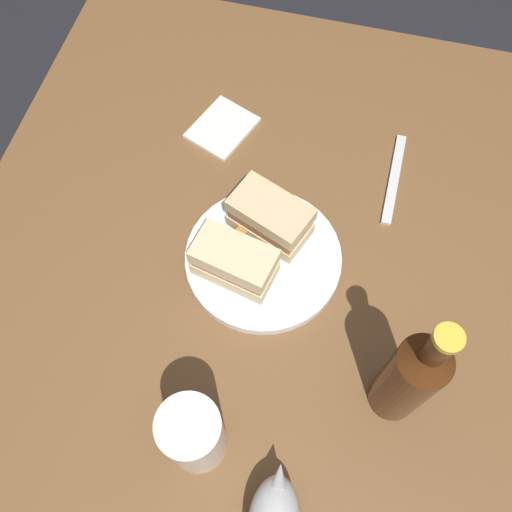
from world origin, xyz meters
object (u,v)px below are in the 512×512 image
at_px(sandwich_half_left, 270,217).
at_px(sandwich_half_right, 234,262).
at_px(pint_glass, 194,436).
at_px(napkin, 222,128).
at_px(plate, 263,259).
at_px(fork, 394,179).
at_px(cider_bottle, 410,377).

distance_m(sandwich_half_left, sandwich_half_right, 0.09).
height_order(pint_glass, napkin, pint_glass).
height_order(sandwich_half_left, sandwich_half_right, sandwich_half_left).
distance_m(sandwich_half_right, napkin, 0.29).
relative_size(plate, sandwich_half_right, 1.86).
relative_size(sandwich_half_left, fork, 0.77).
bearing_deg(cider_bottle, plate, -125.67).
distance_m(pint_glass, napkin, 0.54).
xyz_separation_m(sandwich_half_right, fork, (-0.24, 0.21, -0.05)).
bearing_deg(cider_bottle, napkin, -137.82).
distance_m(plate, cider_bottle, 0.30).
xyz_separation_m(cider_bottle, fork, (-0.36, -0.05, -0.11)).
bearing_deg(pint_glass, cider_bottle, 117.34).
bearing_deg(pint_glass, fork, 158.11).
bearing_deg(pint_glass, plate, 176.06).
xyz_separation_m(sandwich_half_right, napkin, (-0.27, -0.10, -0.05)).
height_order(plate, sandwich_half_left, sandwich_half_left).
bearing_deg(napkin, sandwich_half_left, 35.47).
height_order(plate, sandwich_half_right, sandwich_half_right).
bearing_deg(sandwich_half_right, pint_glass, 3.49).
height_order(sandwich_half_left, pint_glass, pint_glass).
xyz_separation_m(sandwich_half_right, cider_bottle, (0.13, 0.26, 0.06)).
bearing_deg(napkin, fork, 84.20).
bearing_deg(sandwich_half_left, cider_bottle, 46.99).
bearing_deg(fork, plate, 138.99).
xyz_separation_m(plate, napkin, (-0.23, -0.13, -0.00)).
relative_size(sandwich_half_right, cider_bottle, 0.47).
xyz_separation_m(plate, pint_glass, (0.29, -0.02, 0.06)).
bearing_deg(sandwich_half_right, sandwich_half_left, 158.48).
xyz_separation_m(napkin, fork, (0.03, 0.31, -0.00)).
height_order(plate, cider_bottle, cider_bottle).
bearing_deg(napkin, cider_bottle, 42.18).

